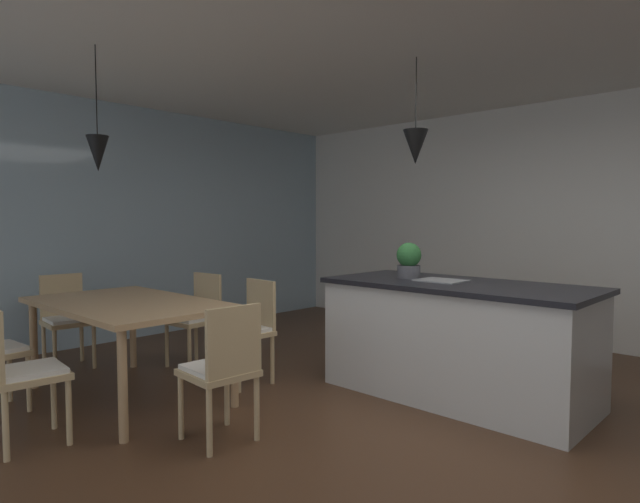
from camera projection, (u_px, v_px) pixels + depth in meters
name	position (u px, v px, depth m)	size (l,w,h in m)	color
ground_plane	(426.00, 441.00, 3.36)	(10.00, 8.40, 0.04)	#4C301E
wall_back_kitchen	(591.00, 223.00, 5.64)	(10.00, 0.12, 2.70)	white
window_wall_left_glazing	(122.00, 223.00, 6.05)	(0.06, 8.40, 2.70)	#9EB7C6
dining_table	(128.00, 310.00, 4.09)	(1.71, 1.02, 0.76)	tan
chair_near_right	(21.00, 370.00, 3.20)	(0.44, 0.44, 0.87)	tan
chair_far_right	(249.00, 327.00, 4.48)	(0.42, 0.42, 0.87)	tan
chair_window_end	(66.00, 317.00, 4.94)	(0.43, 0.43, 0.87)	tan
chair_far_left	(197.00, 316.00, 5.01)	(0.43, 0.43, 0.87)	tan
chair_kitchen_end	(223.00, 367.00, 3.26)	(0.43, 0.43, 0.87)	tan
kitchen_island	(456.00, 338.00, 4.11)	(2.04, 0.94, 0.91)	silver
pendant_over_table	(98.00, 153.00, 4.00)	(0.17, 0.17, 0.95)	black
pendant_over_island_main	(415.00, 147.00, 4.29)	(0.20, 0.20, 0.86)	black
potted_plant_on_island	(409.00, 260.00, 4.39)	(0.21, 0.21, 0.30)	#4C4C51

